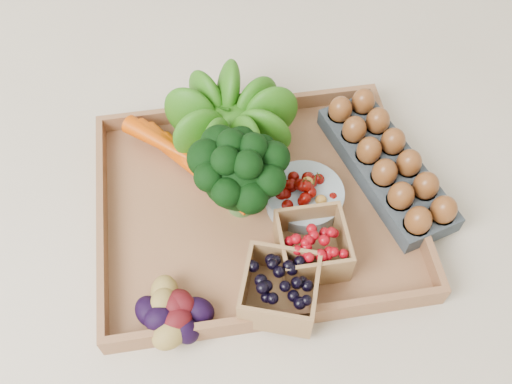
{
  "coord_description": "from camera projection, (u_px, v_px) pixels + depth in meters",
  "views": [
    {
      "loc": [
        -0.08,
        -0.53,
        0.88
      ],
      "look_at": [
        0.0,
        0.0,
        0.06
      ],
      "focal_mm": 40.0,
      "sensor_mm": 36.0,
      "label": 1
    }
  ],
  "objects": [
    {
      "name": "potatoes",
      "position": [
        170.0,
        311.0,
        0.87
      ],
      "size": [
        0.13,
        0.13,
        0.07
      ],
      "primitive_type": null,
      "color": "#400A0E",
      "rests_on": "tray"
    },
    {
      "name": "egg_carton",
      "position": [
        385.0,
        167.0,
        1.04
      ],
      "size": [
        0.19,
        0.34,
        0.04
      ],
      "primitive_type": "cube",
      "rotation": [
        0.0,
        0.0,
        0.27
      ],
      "color": "#353D44",
      "rests_on": "tray"
    },
    {
      "name": "punnet_blackberry",
      "position": [
        280.0,
        289.0,
        0.89
      ],
      "size": [
        0.15,
        0.15,
        0.08
      ],
      "primitive_type": "cube",
      "rotation": [
        0.0,
        0.0,
        -0.33
      ],
      "color": "black",
      "rests_on": "tray"
    },
    {
      "name": "broccoli",
      "position": [
        241.0,
        186.0,
        0.96
      ],
      "size": [
        0.17,
        0.17,
        0.13
      ],
      "primitive_type": null,
      "color": "black",
      "rests_on": "tray"
    },
    {
      "name": "carrots",
      "position": [
        184.0,
        157.0,
        1.04
      ],
      "size": [
        0.24,
        0.17,
        0.06
      ],
      "primitive_type": null,
      "color": "#CB4503",
      "rests_on": "tray"
    },
    {
      "name": "tray",
      "position": [
        256.0,
        208.0,
        1.02
      ],
      "size": [
        0.55,
        0.45,
        0.01
      ],
      "primitive_type": "cube",
      "color": "#93623D",
      "rests_on": "ground"
    },
    {
      "name": "cherry_bowl",
      "position": [
        304.0,
        197.0,
        1.01
      ],
      "size": [
        0.14,
        0.14,
        0.04
      ],
      "primitive_type": "cylinder",
      "color": "#8C9EA5",
      "rests_on": "tray"
    },
    {
      "name": "punnet_raspberry",
      "position": [
        312.0,
        245.0,
        0.93
      ],
      "size": [
        0.11,
        0.11,
        0.08
      ],
      "primitive_type": "cube",
      "rotation": [
        0.0,
        0.0,
        -0.01
      ],
      "color": "maroon",
      "rests_on": "tray"
    },
    {
      "name": "ground",
      "position": [
        256.0,
        210.0,
        1.03
      ],
      "size": [
        4.0,
        4.0,
        0.0
      ],
      "primitive_type": "plane",
      "color": "beige",
      "rests_on": "ground"
    },
    {
      "name": "lettuce",
      "position": [
        230.0,
        117.0,
        1.03
      ],
      "size": [
        0.16,
        0.16,
        0.16
      ],
      "primitive_type": "sphere",
      "color": "#26560D",
      "rests_on": "tray"
    }
  ]
}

